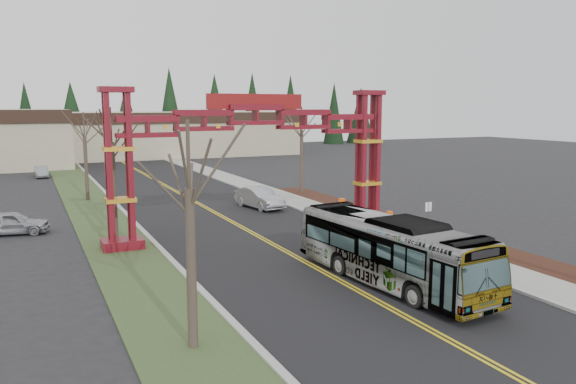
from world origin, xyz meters
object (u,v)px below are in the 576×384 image
transit_bus (390,250)px  parked_car_near_a (11,223)px  bare_tree_median_mid (112,143)px  barrel_mid (370,216)px  retail_building_east (173,133)px  silver_sedan (259,198)px  bare_tree_median_far (84,137)px  street_sign (428,212)px  parked_car_far_a (41,172)px  gateway_arch (256,138)px  bare_tree_median_near (189,189)px  bare_tree_right_far (302,130)px  barrel_south (389,218)px  barrel_north (342,205)px

transit_bus → parked_car_near_a: 23.76m
bare_tree_median_mid → barrel_mid: size_ratio=8.85×
retail_building_east → silver_sedan: retail_building_east is taller
bare_tree_median_far → street_sign: bearing=-52.1°
silver_sedan → parked_car_far_a: size_ratio=1.30×
silver_sedan → gateway_arch: bearing=-124.2°
retail_building_east → parked_car_far_a: (-21.03, -24.96, -2.88)m
gateway_arch → bare_tree_median_near: (-8.00, -14.27, -0.71)m
silver_sedan → parked_car_far_a: 31.97m
bare_tree_right_far → parked_car_far_a: bearing=132.2°
parked_car_near_a → barrel_mid: (22.23, -6.20, -0.31)m
gateway_arch → bare_tree_median_near: gateway_arch is taller
bare_tree_median_near → barrel_south: (17.28, 13.46, -4.82)m
retail_building_east → bare_tree_right_far: (0.00, -48.13, 2.24)m
silver_sedan → parked_car_near_a: bearing=175.6°
gateway_arch → bare_tree_median_far: size_ratio=2.45×
silver_sedan → bare_tree_median_far: size_ratio=0.67×
gateway_arch → parked_car_near_a: gateway_arch is taller
parked_car_near_a → barrel_north: (22.58, -1.86, -0.26)m
retail_building_east → bare_tree_median_near: size_ratio=5.10×
transit_bus → barrel_south: 12.95m
gateway_arch → barrel_north: 11.59m
transit_bus → bare_tree_right_far: bearing=67.0°
bare_tree_median_near → barrel_north: bare_tree_median_near is taller
parked_car_near_a → barrel_mid: bearing=-95.1°
retail_building_east → parked_car_near_a: bearing=-113.2°
bare_tree_median_mid → bare_tree_right_far: bare_tree_right_far is taller
street_sign → silver_sedan: bearing=114.0°
retail_building_east → street_sign: retail_building_east is taller
bare_tree_median_far → barrel_mid: size_ratio=8.40×
street_sign → parked_car_near_a: bearing=154.3°
bare_tree_right_far → silver_sedan: bearing=-140.3°
silver_sedan → barrel_north: silver_sedan is taller
bare_tree_median_far → bare_tree_median_near: bearing=-90.0°
bare_tree_median_mid → barrel_north: 17.94m
parked_car_near_a → barrel_north: bearing=-84.2°
transit_bus → parked_car_near_a: transit_bus is taller
street_sign → gateway_arch: bearing=155.2°
retail_building_east → barrel_mid: retail_building_east is taller
gateway_arch → transit_bus: 12.30m
barrel_south → bare_tree_median_mid: bearing=169.5°
bare_tree_median_far → barrel_north: size_ratio=7.64×
street_sign → barrel_north: bearing=93.7°
bare_tree_median_far → bare_tree_right_far: bare_tree_right_far is taller
retail_building_east → parked_car_near_a: 60.12m
transit_bus → barrel_mid: size_ratio=12.46×
gateway_arch → retail_building_east: (10.00, 61.95, -2.47)m
retail_building_east → street_sign: 66.40m
silver_sedan → parked_car_far_a: bearing=106.8°
bare_tree_median_mid → transit_bus: bearing=-54.5°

